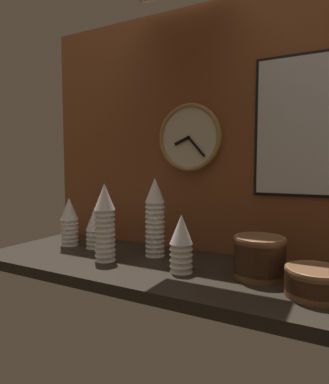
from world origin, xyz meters
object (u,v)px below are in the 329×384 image
Objects in this scene: bowl_stack_right at (259,256)px; cup_stack_center_right at (181,243)px; cup_stack_far_left at (70,221)px; menu_board at (323,125)px; cup_stack_center at (155,217)px; wall_clock at (189,138)px; cup_stack_left at (95,228)px; cup_stack_center_left at (105,222)px; bowl_stack_far_right at (316,281)px.

cup_stack_center_right is at bearing -164.13° from bowl_stack_right.
cup_stack_far_left is 1.14m from menu_board.
cup_stack_center is 1.11× the size of wall_clock.
cup_stack_left is 1.06× the size of bowl_stack_right.
cup_stack_center_left is 0.77m from bowl_stack_far_right.
wall_clock is (-0.11, 0.29, 0.39)m from cup_stack_center_right.
cup_stack_center_left is (-0.14, -0.16, -0.01)m from cup_stack_center.
cup_stack_left is at bearing 171.27° from bowl_stack_far_right.
menu_board reaches higher than bowl_stack_right.
cup_stack_left reaches higher than bowl_stack_right.
cup_stack_center_right is 0.27m from bowl_stack_right.
cup_stack_center_right is 0.70× the size of wall_clock.
cup_stack_left is 0.60× the size of cup_stack_center_left.
wall_clock is at bearing 23.20° from cup_stack_left.
bowl_stack_far_right is at bearing -8.73° from cup_stack_left.
cup_stack_center_left is 0.89m from menu_board.
cup_stack_left is at bearing 176.07° from bowl_stack_right.
menu_board is at bearing 54.62° from bowl_stack_right.
cup_stack_center_left reaches higher than bowl_stack_far_right.
bowl_stack_right is 1.00× the size of bowl_stack_far_right.
cup_stack_center_left is at bearing -125.50° from wall_clock.
menu_board reaches higher than cup_stack_far_left.
cup_stack_center_left reaches higher than cup_stack_left.
menu_board reaches higher than cup_stack_center_left.
cup_stack_center_right is 0.50m from wall_clock.
bowl_stack_far_right is (0.93, -0.14, -0.05)m from cup_stack_left.
cup_stack_far_left reaches higher than bowl_stack_far_right.
wall_clock is 0.52m from menu_board.
bowl_stack_right is at bearing -125.38° from menu_board.
cup_stack_center_left is 1.36× the size of cup_stack_far_left.
wall_clock is at bearing 54.50° from cup_stack_center_left.
cup_stack_center_left is at bearing 179.80° from bowl_stack_far_right.
cup_stack_far_left reaches higher than bowl_stack_right.
cup_stack_center_left reaches higher than cup_stack_center_right.
cup_stack_center_left is (0.17, -0.14, 0.06)m from cup_stack_left.
bowl_stack_far_right is at bearing -2.51° from cup_stack_center_right.
cup_stack_left is 0.14m from cup_stack_far_left.
wall_clock is (0.08, 0.15, 0.33)m from cup_stack_center.
cup_stack_far_left is 0.42× the size of menu_board.
bowl_stack_right is at bearing -2.28° from cup_stack_far_left.
cup_stack_left is 0.35× the size of menu_board.
bowl_stack_right is 0.53m from menu_board.
wall_clock is (0.53, 0.18, 0.38)m from cup_stack_far_left.
cup_stack_center_right is 0.66m from menu_board.
bowl_stack_right is at bearing 15.87° from cup_stack_center_right.
cup_stack_center reaches higher than cup_stack_left.
cup_stack_center reaches higher than cup_stack_center_left.
bowl_stack_right is at bearing -3.93° from cup_stack_left.
cup_stack_center_right is 1.18× the size of bowl_stack_far_right.
cup_stack_left is 0.75m from bowl_stack_right.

